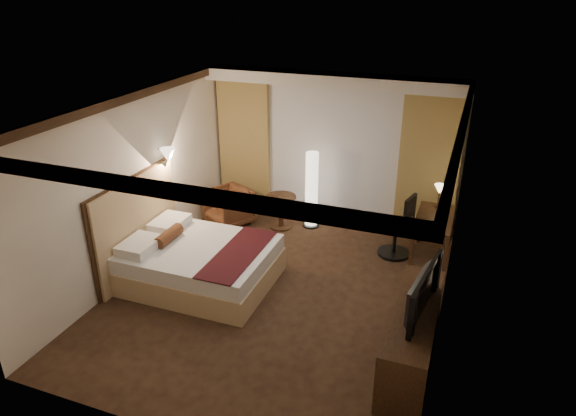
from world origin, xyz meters
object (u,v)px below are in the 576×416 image
at_px(desk, 432,238).
at_px(office_chair, 396,225).
at_px(armchair, 229,205).
at_px(floor_lamp, 312,190).
at_px(dresser, 412,336).
at_px(bed, 201,264).
at_px(side_table, 281,212).
at_px(television, 416,284).

bearing_deg(desk, office_chair, -175.02).
bearing_deg(office_chair, desk, 18.39).
bearing_deg(armchair, floor_lamp, 45.81).
relative_size(floor_lamp, desk, 1.23).
bearing_deg(dresser, desk, 91.12).
relative_size(bed, side_table, 3.40).
height_order(bed, armchair, armchair).
bearing_deg(television, side_table, 52.19).
distance_m(desk, dresser, 2.56).
bearing_deg(armchair, side_table, 40.71).
distance_m(side_table, office_chair, 2.13).
height_order(desk, dresser, desk).
height_order(armchair, floor_lamp, floor_lamp).
height_order(side_table, television, television).
bearing_deg(bed, floor_lamp, 68.37).
distance_m(armchair, side_table, 0.97).
xyz_separation_m(bed, desk, (3.11, 1.88, 0.07)).
xyz_separation_m(armchair, side_table, (0.94, 0.20, -0.06)).
bearing_deg(desk, armchair, 179.27).
relative_size(armchair, office_chair, 0.68).
bearing_deg(dresser, bed, 167.82).
distance_m(side_table, television, 3.96).
relative_size(side_table, office_chair, 0.56).
height_order(bed, floor_lamp, floor_lamp).
height_order(office_chair, dresser, office_chair).
bearing_deg(side_table, bed, -101.75).
xyz_separation_m(side_table, floor_lamp, (0.49, 0.24, 0.41)).
height_order(side_table, dresser, dresser).
height_order(dresser, television, television).
bearing_deg(bed, side_table, 78.25).
bearing_deg(television, dresser, -81.63).
xyz_separation_m(bed, floor_lamp, (0.93, 2.36, 0.41)).
bearing_deg(television, floor_lamp, 44.17).
relative_size(side_table, television, 0.53).
xyz_separation_m(dresser, television, (-0.03, 0.00, 0.70)).
distance_m(bed, office_chair, 3.13).
bearing_deg(floor_lamp, desk, -12.52).
relative_size(armchair, desk, 0.63).
bearing_deg(floor_lamp, dresser, -53.82).
distance_m(armchair, dresser, 4.49).
xyz_separation_m(side_table, dresser, (2.72, -2.80, 0.07)).
xyz_separation_m(bed, television, (3.13, -0.68, 0.77)).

